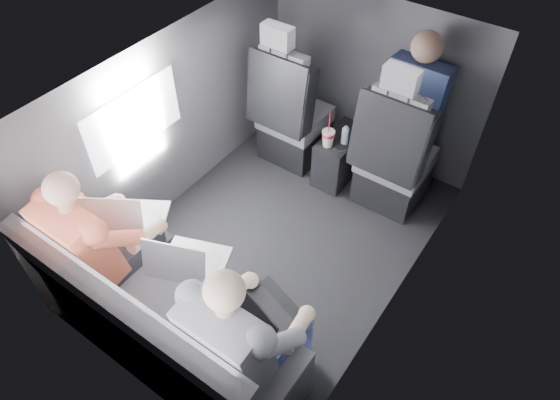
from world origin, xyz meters
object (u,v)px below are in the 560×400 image
Objects in this scene: water_bottle at (345,136)px; laptop_black at (264,313)px; center_console at (340,156)px; laptop_white at (128,217)px; rear_bench at (166,328)px; laptop_silver at (188,260)px; front_seat_left at (291,119)px; passenger_rear_left at (104,241)px; soda_cup at (328,138)px; front_seat_right at (393,162)px; passenger_rear_right at (246,335)px; passenger_front_right at (414,103)px.

laptop_black reaches higher than water_bottle.
laptop_white is (-0.52, -1.64, 0.44)m from center_console.
laptop_silver is (-0.02, 0.27, 0.33)m from rear_bench.
front_seat_left is at bearing 87.39° from laptop_white.
passenger_rear_left is (-0.05, -1.81, 0.23)m from front_seat_left.
laptop_silver is (0.43, -1.64, 0.23)m from front_seat_left.
water_bottle is at bearing -2.45° from front_seat_left.
passenger_rear_left is (-1.02, -0.15, -0.01)m from laptop_black.
laptop_white is (-0.07, -1.60, 0.24)m from front_seat_left.
rear_bench reaches higher than soda_cup.
front_seat_right is 1.03× the size of passenger_rear_right.
passenger_rear_left is at bearing -84.55° from laptop_white.
laptop_white reaches higher than soda_cup.
laptop_black is 1.92m from passenger_front_right.
soda_cup is 0.13m from water_bottle.
passenger_front_right is (0.44, 1.89, 0.12)m from laptop_silver.
laptop_black is 0.33× the size of passenger_rear_left.
front_seat_left is at bearing -163.55° from passenger_front_right.
laptop_black is at bearing -59.86° from front_seat_left.
passenger_rear_left is 2.27m from passenger_front_right.
passenger_front_right is at bearing 92.55° from passenger_rear_right.
front_seat_right reaches higher than passenger_rear_right.
water_bottle is (0.05, -0.06, 0.27)m from center_console.
passenger_rear_right is at bearing -17.72° from laptop_silver.
laptop_silver is at bearing -92.52° from water_bottle.
center_console is at bearing 72.32° from laptop_white.
passenger_rear_left is at bearing -105.36° from soda_cup.
passenger_front_right is at bearing 16.45° from front_seat_left.
laptop_white is at bearing -116.97° from passenger_front_right.
passenger_rear_left is at bearing -160.71° from laptop_silver.
passenger_front_right is at bearing 78.91° from rear_bench.
laptop_black is (0.96, -1.66, 0.23)m from front_seat_left.
passenger_rear_right reaches higher than water_bottle.
soda_cup is 1.76m from passenger_rear_left.
water_bottle is 0.13× the size of passenger_rear_left.
front_seat_right is 2.57× the size of laptop_white.
soda_cup is (-0.04, 1.79, 0.17)m from rear_bench.
laptop_white is 0.21m from passenger_rear_left.
laptop_silver is at bearing 93.77° from rear_bench.
soda_cup is 1.88× the size of water_bottle.
laptop_black is (0.46, -1.64, 0.16)m from water_bottle.
passenger_front_right is (-0.09, 2.06, 0.13)m from passenger_rear_right.
center_console is 1.78m from laptop_white.
passenger_front_right is at bearing 37.09° from water_bottle.
rear_bench is 1.85× the size of passenger_front_right.
soda_cup is at bearing 109.65° from laptop_black.
water_bottle is 1.69m from laptop_white.
water_bottle is 0.54m from passenger_front_right.
laptop_white is (-0.52, 0.30, 0.33)m from rear_bench.
soda_cup is at bearing -141.21° from passenger_front_right.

